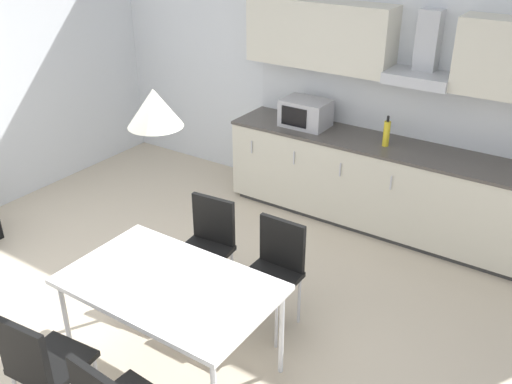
# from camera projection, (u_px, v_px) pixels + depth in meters

# --- Properties ---
(ground_plane) EXTENTS (8.50, 8.51, 0.02)m
(ground_plane) POSITION_uv_depth(u_px,v_px,m) (157.00, 335.00, 4.39)
(ground_plane) COLOR beige
(wall_back) EXTENTS (6.80, 0.10, 2.84)m
(wall_back) POSITION_uv_depth(u_px,v_px,m) (337.00, 70.00, 5.88)
(wall_back) COLOR silver
(wall_back) RESTS_ON ground_plane
(kitchen_counter) EXTENTS (3.64, 0.65, 0.89)m
(kitchen_counter) POSITION_uv_depth(u_px,v_px,m) (401.00, 190.00, 5.59)
(kitchen_counter) COLOR #333333
(kitchen_counter) RESTS_ON ground_plane
(backsplash_tile) EXTENTS (3.62, 0.02, 0.55)m
(backsplash_tile) POSITION_uv_depth(u_px,v_px,m) (421.00, 112.00, 5.48)
(backsplash_tile) COLOR silver
(backsplash_tile) RESTS_ON kitchen_counter
(upper_wall_cabinets) EXTENTS (3.62, 0.40, 0.64)m
(upper_wall_cabinets) POSITION_uv_depth(u_px,v_px,m) (424.00, 49.00, 5.08)
(upper_wall_cabinets) COLOR beige
(microwave) EXTENTS (0.48, 0.35, 0.28)m
(microwave) POSITION_uv_depth(u_px,v_px,m) (306.00, 113.00, 5.87)
(microwave) COLOR #ADADB2
(microwave) RESTS_ON kitchen_counter
(bottle_yellow) EXTENTS (0.06, 0.06, 0.30)m
(bottle_yellow) POSITION_uv_depth(u_px,v_px,m) (386.00, 133.00, 5.39)
(bottle_yellow) COLOR yellow
(bottle_yellow) RESTS_ON kitchen_counter
(dining_table) EXTENTS (1.41, 0.87, 0.74)m
(dining_table) POSITION_uv_depth(u_px,v_px,m) (170.00, 288.00, 3.77)
(dining_table) COLOR white
(dining_table) RESTS_ON ground_plane
(chair_far_right) EXTENTS (0.40, 0.40, 0.87)m
(chair_far_right) POSITION_uv_depth(u_px,v_px,m) (275.00, 265.00, 4.29)
(chair_far_right) COLOR black
(chair_far_right) RESTS_ON ground_plane
(chair_near_left) EXTENTS (0.44, 0.44, 0.87)m
(chair_near_left) POSITION_uv_depth(u_px,v_px,m) (40.00, 361.00, 3.39)
(chair_near_left) COLOR black
(chair_near_left) RESTS_ON ground_plane
(chair_far_left) EXTENTS (0.44, 0.44, 0.87)m
(chair_far_left) POSITION_uv_depth(u_px,v_px,m) (208.00, 240.00, 4.61)
(chair_far_left) COLOR black
(chair_far_left) RESTS_ON ground_plane
(pendant_lamp) EXTENTS (0.32, 0.32, 0.22)m
(pendant_lamp) POSITION_uv_depth(u_px,v_px,m) (154.00, 108.00, 3.21)
(pendant_lamp) COLOR silver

